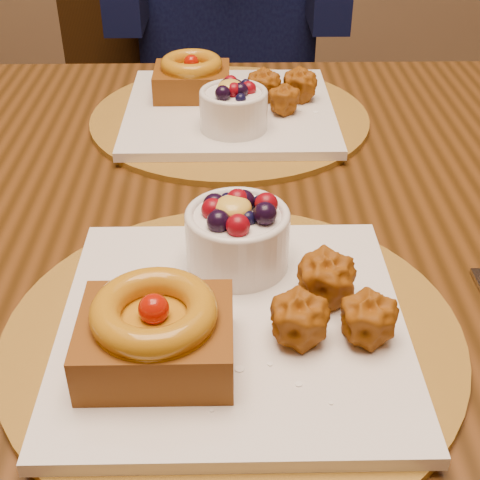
{
  "coord_description": "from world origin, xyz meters",
  "views": [
    {
      "loc": [
        0.06,
        -0.74,
        1.13
      ],
      "look_at": [
        0.07,
        -0.27,
        0.82
      ],
      "focal_mm": 50.0,
      "sensor_mm": 36.0,
      "label": 1
    }
  ],
  "objects_px": {
    "place_setting_near": "(229,309)",
    "chair_far": "(155,111)",
    "place_setting_far": "(228,105)",
    "dining_table": "(231,258)"
  },
  "relations": [
    {
      "from": "place_setting_near",
      "to": "chair_far",
      "type": "xyz_separation_m",
      "value": [
        -0.18,
        1.15,
        -0.32
      ]
    },
    {
      "from": "place_setting_near",
      "to": "place_setting_far",
      "type": "relative_size",
      "value": 1.0
    },
    {
      "from": "place_setting_near",
      "to": "place_setting_far",
      "type": "bearing_deg",
      "value": 89.91
    },
    {
      "from": "place_setting_near",
      "to": "chair_far",
      "type": "distance_m",
      "value": 1.2
    },
    {
      "from": "place_setting_near",
      "to": "place_setting_far",
      "type": "distance_m",
      "value": 0.43
    },
    {
      "from": "dining_table",
      "to": "place_setting_far",
      "type": "bearing_deg",
      "value": 90.64
    },
    {
      "from": "place_setting_far",
      "to": "chair_far",
      "type": "xyz_separation_m",
      "value": [
        -0.18,
        0.72,
        -0.31
      ]
    },
    {
      "from": "place_setting_near",
      "to": "chair_far",
      "type": "height_order",
      "value": "place_setting_near"
    },
    {
      "from": "dining_table",
      "to": "chair_far",
      "type": "relative_size",
      "value": 1.91
    },
    {
      "from": "dining_table",
      "to": "place_setting_near",
      "type": "relative_size",
      "value": 4.21
    }
  ]
}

